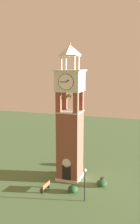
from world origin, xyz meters
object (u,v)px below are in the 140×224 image
Objects in this scene: park_bench at (45,186)px; lamp_post at (85,179)px; clock_tower at (70,125)px; trash_bin at (102,181)px.

park_bench is 5.40m from lamp_post.
park_bench is (-1.66, -4.01, -6.60)m from clock_tower.
lamp_post reaches higher than park_bench.
clock_tower is 21.18× the size of trash_bin.
clock_tower reaches higher than park_bench.
lamp_post is 5.05m from trash_bin.
clock_tower is 7.94m from trash_bin.
trash_bin is (5.93, 3.64, -0.08)m from park_bench.
park_bench reaches higher than trash_bin.
lamp_post reaches higher than trash_bin.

